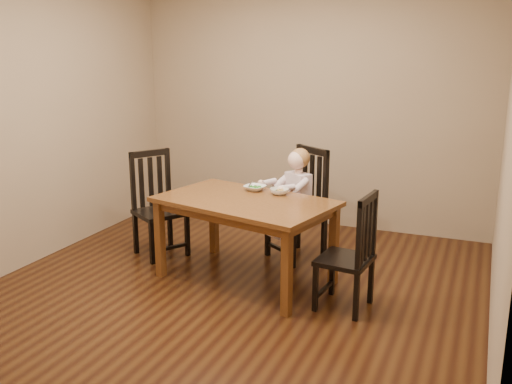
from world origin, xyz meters
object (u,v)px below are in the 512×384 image
at_px(bowl_veg, 279,191).
at_px(toddler, 296,192).
at_px(dining_table, 245,209).
at_px(chair_child, 300,206).
at_px(chair_right, 351,254).
at_px(bowl_peas, 255,188).
at_px(chair_left, 158,206).

bearing_deg(bowl_veg, toddler, 87.45).
bearing_deg(dining_table, chair_child, 70.48).
xyz_separation_m(chair_child, chair_right, (0.71, -0.93, -0.06)).
height_order(toddler, bowl_peas, toddler).
distance_m(dining_table, chair_left, 1.10).
bearing_deg(bowl_veg, bowl_peas, 169.48).
distance_m(chair_left, bowl_peas, 1.04).
height_order(chair_right, toddler, toddler).
height_order(chair_child, bowl_veg, chair_child).
relative_size(dining_table, chair_child, 1.52).
xyz_separation_m(chair_child, toddler, (-0.03, -0.05, 0.14)).
xyz_separation_m(toddler, bowl_veg, (-0.02, -0.41, 0.10)).
distance_m(chair_right, bowl_veg, 0.94).
height_order(chair_left, bowl_veg, chair_left).
height_order(dining_table, chair_right, chair_right).
xyz_separation_m(chair_child, bowl_peas, (-0.30, -0.41, 0.24)).
relative_size(dining_table, chair_left, 1.60).
height_order(chair_child, chair_right, chair_child).
relative_size(dining_table, chair_right, 1.74).
bearing_deg(bowl_veg, chair_left, 179.21).
distance_m(dining_table, bowl_veg, 0.36).
bearing_deg(chair_right, dining_table, 84.46).
xyz_separation_m(chair_right, bowl_veg, (-0.76, 0.47, 0.31)).
xyz_separation_m(dining_table, chair_left, (-1.05, 0.28, -0.16)).
relative_size(chair_child, chair_left, 1.05).
height_order(dining_table, toddler, toddler).
distance_m(chair_child, chair_right, 1.17).
xyz_separation_m(dining_table, bowl_peas, (-0.04, 0.31, 0.11)).
bearing_deg(chair_right, bowl_veg, 64.50).
distance_m(chair_right, bowl_peas, 1.17).
relative_size(bowl_peas, bowl_veg, 1.11).
distance_m(chair_child, toddler, 0.15).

